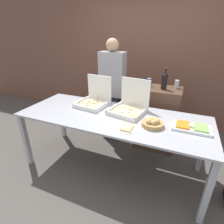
{
  "coord_description": "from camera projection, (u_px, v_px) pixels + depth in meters",
  "views": [
    {
      "loc": [
        0.78,
        -1.86,
        1.79
      ],
      "look_at": [
        0.0,
        0.0,
        0.87
      ],
      "focal_mm": 28.0,
      "sensor_mm": 36.0,
      "label": 1
    }
  ],
  "objects": [
    {
      "name": "paper_plate_front_right",
      "position": [
        127.0,
        128.0,
        1.92
      ],
      "size": [
        0.23,
        0.23,
        0.03
      ],
      "color": "white",
      "rests_on": "buffet_table"
    },
    {
      "name": "veggie_tray",
      "position": [
        191.0,
        127.0,
        1.91
      ],
      "size": [
        0.4,
        0.23,
        0.05
      ],
      "color": "white",
      "rests_on": "buffet_table"
    },
    {
      "name": "pizza_box_near_left",
      "position": [
        94.0,
        100.0,
        2.55
      ],
      "size": [
        0.45,
        0.46,
        0.4
      ],
      "rotation": [
        0.0,
        0.0,
        -0.11
      ],
      "color": "white",
      "rests_on": "buffet_table"
    },
    {
      "name": "ground_plane",
      "position": [
        112.0,
        166.0,
        2.58
      ],
      "size": [
        16.0,
        16.0,
        0.0
      ],
      "primitive_type": "plane",
      "color": "#514C47"
    },
    {
      "name": "buffet_table",
      "position": [
        112.0,
        121.0,
        2.27
      ],
      "size": [
        2.41,
        0.92,
        0.82
      ],
      "color": "#A8AAB2",
      "rests_on": "ground_plane"
    },
    {
      "name": "person_guest_cap",
      "position": [
        112.0,
        91.0,
        2.92
      ],
      "size": [
        0.4,
        0.22,
        1.72
      ],
      "rotation": [
        0.0,
        0.0,
        3.14
      ],
      "color": "black",
      "rests_on": "ground_plane"
    },
    {
      "name": "brick_wall_behind",
      "position": [
        146.0,
        55.0,
        3.42
      ],
      "size": [
        10.0,
        0.06,
        2.8
      ],
      "color": "brown",
      "rests_on": "ground_plane"
    },
    {
      "name": "pizza_box_near_right",
      "position": [
        129.0,
        106.0,
        2.32
      ],
      "size": [
        0.48,
        0.5,
        0.42
      ],
      "rotation": [
        0.0,
        0.0,
        -0.17
      ],
      "color": "white",
      "rests_on": "buffet_table"
    },
    {
      "name": "soda_bottle",
      "position": [
        165.0,
        80.0,
        2.55
      ],
      "size": [
        0.08,
        0.08,
        0.32
      ],
      "color": "black",
      "rests_on": "sideboard_podium"
    },
    {
      "name": "soda_can_silver",
      "position": [
        177.0,
        84.0,
        2.64
      ],
      "size": [
        0.07,
        0.07,
        0.12
      ],
      "color": "silver",
      "rests_on": "sideboard_podium"
    },
    {
      "name": "bread_basket",
      "position": [
        153.0,
        123.0,
        1.97
      ],
      "size": [
        0.25,
        0.25,
        0.1
      ],
      "color": "tan",
      "rests_on": "buffet_table"
    },
    {
      "name": "sideboard_podium",
      "position": [
        156.0,
        118.0,
        2.87
      ],
      "size": [
        0.66,
        0.46,
        1.02
      ],
      "color": "#4C3323",
      "rests_on": "ground_plane"
    },
    {
      "name": "soda_can_colored",
      "position": [
        149.0,
        82.0,
        2.74
      ],
      "size": [
        0.07,
        0.07,
        0.12
      ],
      "color": "#334CB2",
      "rests_on": "sideboard_podium"
    }
  ]
}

